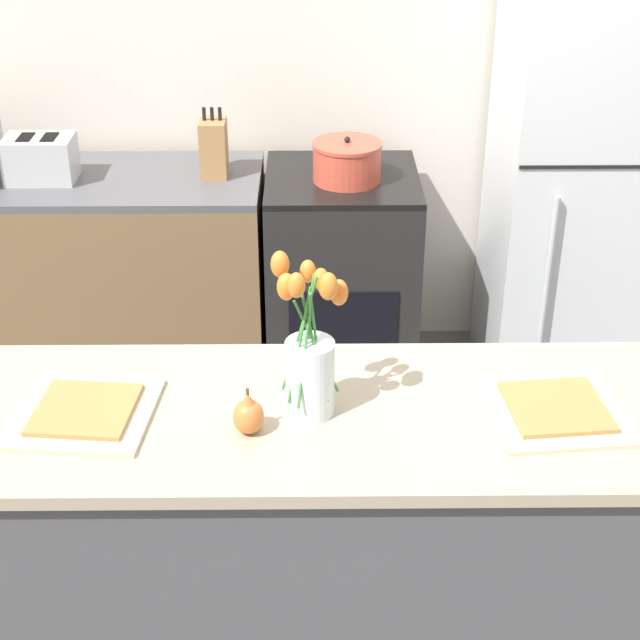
% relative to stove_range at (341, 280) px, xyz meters
% --- Properties ---
extents(back_wall, '(5.20, 0.08, 2.70)m').
position_rel_stove_range_xyz_m(back_wall, '(-0.10, 0.40, 0.90)').
color(back_wall, silver).
rests_on(back_wall, ground_plane).
extents(kitchen_island, '(1.80, 0.66, 0.89)m').
position_rel_stove_range_xyz_m(kitchen_island, '(-0.10, -1.60, -0.01)').
color(kitchen_island, '#4C4C51').
rests_on(kitchen_island, ground_plane).
extents(back_counter, '(1.68, 0.60, 0.90)m').
position_rel_stove_range_xyz_m(back_counter, '(-1.16, 0.00, 0.00)').
color(back_counter, brown).
rests_on(back_counter, ground_plane).
extents(stove_range, '(0.60, 0.61, 0.90)m').
position_rel_stove_range_xyz_m(stove_range, '(0.00, 0.00, 0.00)').
color(stove_range, black).
rests_on(stove_range, ground_plane).
extents(refrigerator, '(0.68, 0.67, 1.70)m').
position_rel_stove_range_xyz_m(refrigerator, '(0.95, 0.00, 0.40)').
color(refrigerator, silver).
rests_on(refrigerator, ground_plane).
extents(flower_vase, '(0.18, 0.17, 0.43)m').
position_rel_stove_range_xyz_m(flower_vase, '(-0.13, -1.60, 0.59)').
color(flower_vase, silver).
rests_on(flower_vase, kitchen_island).
extents(pear_figurine, '(0.08, 0.08, 0.12)m').
position_rel_stove_range_xyz_m(pear_figurine, '(-0.27, -1.68, 0.49)').
color(pear_figurine, '#C66B33').
rests_on(pear_figurine, kitchen_island).
extents(plate_setting_left, '(0.36, 0.36, 0.02)m').
position_rel_stove_range_xyz_m(plate_setting_left, '(-0.68, -1.61, 0.45)').
color(plate_setting_left, beige).
rests_on(plate_setting_left, kitchen_island).
extents(plate_setting_right, '(0.36, 0.36, 0.02)m').
position_rel_stove_range_xyz_m(plate_setting_right, '(0.48, -1.61, 0.45)').
color(plate_setting_right, beige).
rests_on(plate_setting_right, kitchen_island).
extents(toaster, '(0.28, 0.18, 0.17)m').
position_rel_stove_range_xyz_m(toaster, '(-1.16, -0.03, 0.54)').
color(toaster, '#B7BABC').
rests_on(toaster, back_counter).
extents(cooking_pot, '(0.27, 0.27, 0.18)m').
position_rel_stove_range_xyz_m(cooking_pot, '(0.02, -0.05, 0.53)').
color(cooking_pot, '#CC4C38').
rests_on(cooking_pot, stove_range).
extents(knife_block, '(0.10, 0.14, 0.27)m').
position_rel_stove_range_xyz_m(knife_block, '(-0.50, 0.02, 0.56)').
color(knife_block, '#A37547').
rests_on(knife_block, back_counter).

